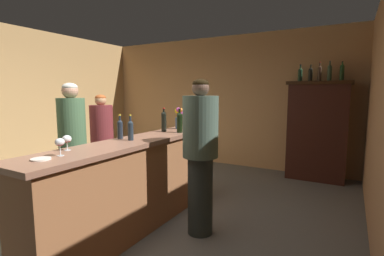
% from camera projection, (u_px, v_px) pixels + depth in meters
% --- Properties ---
extents(floor, '(8.82, 8.82, 0.00)m').
position_uv_depth(floor, '(106.00, 222.00, 3.48)').
color(floor, slate).
rests_on(floor, ground).
extents(wall_back, '(5.69, 0.12, 2.77)m').
position_uv_depth(wall_back, '(221.00, 101.00, 6.30)').
color(wall_back, tan).
rests_on(wall_back, ground).
extents(bar_counter, '(0.54, 2.80, 1.04)m').
position_uv_depth(bar_counter, '(135.00, 184.00, 3.28)').
color(bar_counter, '#99603A').
rests_on(bar_counter, ground).
extents(display_cabinet, '(1.06, 0.48, 1.77)m').
position_uv_depth(display_cabinet, '(317.00, 129.00, 5.09)').
color(display_cabinet, '#341710').
rests_on(display_cabinet, ground).
extents(wine_bottle_merlot, '(0.06, 0.06, 0.29)m').
position_uv_depth(wine_bottle_merlot, '(131.00, 129.00, 3.16)').
color(wine_bottle_merlot, '#222D37').
rests_on(wine_bottle_merlot, bar_counter).
extents(wine_bottle_rose, '(0.08, 0.08, 0.32)m').
position_uv_depth(wine_bottle_rose, '(180.00, 121.00, 3.77)').
color(wine_bottle_rose, black).
rests_on(wine_bottle_rose, bar_counter).
extents(wine_bottle_syrah, '(0.07, 0.07, 0.33)m').
position_uv_depth(wine_bottle_syrah, '(164.00, 121.00, 3.88)').
color(wine_bottle_syrah, black).
rests_on(wine_bottle_syrah, bar_counter).
extents(wine_bottle_pinot, '(0.06, 0.06, 0.28)m').
position_uv_depth(wine_bottle_pinot, '(120.00, 128.00, 3.27)').
color(wine_bottle_pinot, '#202731').
rests_on(wine_bottle_pinot, bar_counter).
extents(wine_glass_front, '(0.08, 0.08, 0.15)m').
position_uv_depth(wine_glass_front, '(60.00, 143.00, 2.38)').
color(wine_glass_front, white).
rests_on(wine_glass_front, bar_counter).
extents(wine_glass_mid, '(0.08, 0.08, 0.14)m').
position_uv_depth(wine_glass_mid, '(67.00, 140.00, 2.61)').
color(wine_glass_mid, white).
rests_on(wine_glass_mid, bar_counter).
extents(flower_arrangement, '(0.12, 0.13, 0.32)m').
position_uv_depth(flower_arrangement, '(179.00, 117.00, 4.17)').
color(flower_arrangement, '#354D6E').
rests_on(flower_arrangement, bar_counter).
extents(cheese_plate, '(0.15, 0.15, 0.01)m').
position_uv_depth(cheese_plate, '(41.00, 159.00, 2.26)').
color(cheese_plate, white).
rests_on(cheese_plate, bar_counter).
extents(display_bottle_left, '(0.08, 0.08, 0.31)m').
position_uv_depth(display_bottle_left, '(300.00, 74.00, 5.13)').
color(display_bottle_left, '#19331F').
rests_on(display_bottle_left, display_cabinet).
extents(display_bottle_midleft, '(0.07, 0.07, 0.29)m').
position_uv_depth(display_bottle_midleft, '(310.00, 74.00, 5.04)').
color(display_bottle_midleft, black).
rests_on(display_bottle_midleft, display_cabinet).
extents(display_bottle_center, '(0.07, 0.07, 0.33)m').
position_uv_depth(display_bottle_center, '(320.00, 73.00, 4.97)').
color(display_bottle_center, '#412D20').
rests_on(display_bottle_center, display_cabinet).
extents(display_bottle_midright, '(0.07, 0.07, 0.34)m').
position_uv_depth(display_bottle_midright, '(330.00, 72.00, 4.89)').
color(display_bottle_midright, '#2D452F').
rests_on(display_bottle_midright, display_cabinet).
extents(display_bottle_right, '(0.07, 0.07, 0.32)m').
position_uv_depth(display_bottle_right, '(342.00, 72.00, 4.80)').
color(display_bottle_right, '#183A1B').
rests_on(display_bottle_right, display_cabinet).
extents(patron_redhead, '(0.36, 0.36, 1.70)m').
position_uv_depth(patron_redhead, '(73.00, 141.00, 3.78)').
color(patron_redhead, gray).
rests_on(patron_redhead, ground).
extents(patron_in_grey, '(0.36, 0.36, 1.54)m').
position_uv_depth(patron_in_grey, '(102.00, 138.00, 4.58)').
color(patron_in_grey, '#3F6C46').
rests_on(patron_in_grey, ground).
extents(bartender, '(0.39, 0.39, 1.72)m').
position_uv_depth(bartender, '(200.00, 151.00, 3.10)').
color(bartender, '#252F2E').
rests_on(bartender, ground).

